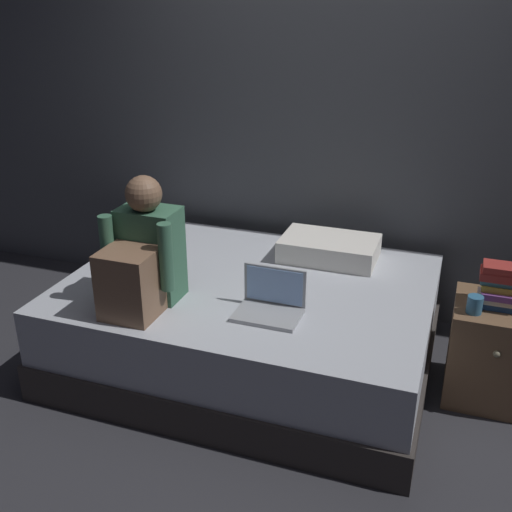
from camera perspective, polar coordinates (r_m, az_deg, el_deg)
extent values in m
plane|color=#2D2D33|center=(3.31, 0.90, -13.19)|extent=(8.00, 8.00, 0.00)
cube|color=#4C4F54|center=(3.86, 6.94, 14.03)|extent=(5.60, 0.10, 2.70)
cube|color=#332D2B|center=(3.54, -0.61, -8.44)|extent=(2.00, 1.50, 0.21)
cube|color=#B2B7C1|center=(3.41, -0.63, -4.74)|extent=(1.96, 1.46, 0.31)
cube|color=brown|center=(3.42, 21.37, -8.32)|extent=(0.44, 0.44, 0.53)
sphere|color=gray|center=(3.17, 21.69, -8.53)|extent=(0.04, 0.04, 0.04)
cube|color=#38664C|center=(3.13, -9.81, 0.25)|extent=(0.30, 0.20, 0.48)
sphere|color=brown|center=(2.99, -10.52, 5.76)|extent=(0.18, 0.18, 0.18)
cube|color=brown|center=(2.99, -11.74, -2.56)|extent=(0.26, 0.24, 0.34)
cylinder|color=#38664C|center=(3.07, -13.75, 0.70)|extent=(0.07, 0.07, 0.34)
cylinder|color=#38664C|center=(2.92, -8.45, -0.11)|extent=(0.07, 0.07, 0.34)
cube|color=#9EA0A5|center=(2.98, 1.07, -5.59)|extent=(0.32, 0.22, 0.02)
cube|color=#9EA0A5|center=(3.02, 1.79, -2.77)|extent=(0.32, 0.01, 0.20)
cube|color=#8CB2EA|center=(3.01, 1.74, -2.83)|extent=(0.29, 0.00, 0.18)
cube|color=silver|center=(3.62, 6.90, 0.71)|extent=(0.56, 0.36, 0.13)
cube|color=#284C84|center=(3.29, 22.01, -4.05)|extent=(0.19, 0.16, 0.03)
cube|color=beige|center=(3.26, 21.90, -3.68)|extent=(0.21, 0.15, 0.03)
cube|color=#703D84|center=(3.25, 21.97, -3.24)|extent=(0.18, 0.16, 0.03)
cube|color=gold|center=(3.25, 22.30, -2.61)|extent=(0.22, 0.16, 0.03)
cube|color=teal|center=(3.25, 22.34, -2.12)|extent=(0.23, 0.14, 0.03)
cube|color=#9E2D28|center=(3.21, 22.20, -1.72)|extent=(0.21, 0.13, 0.04)
cube|color=#9E2D28|center=(3.20, 22.58, -1.15)|extent=(0.23, 0.12, 0.04)
cylinder|color=teal|center=(3.16, 19.86, -4.31)|extent=(0.08, 0.08, 0.09)
ellipsoid|color=#3D4C8E|center=(3.61, 9.38, 0.26)|extent=(0.18, 0.15, 0.10)
ellipsoid|color=gray|center=(3.53, 8.57, -0.09)|extent=(0.21, 0.18, 0.12)
ellipsoid|color=#4C6B56|center=(3.60, 7.20, 0.54)|extent=(0.22, 0.19, 0.12)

